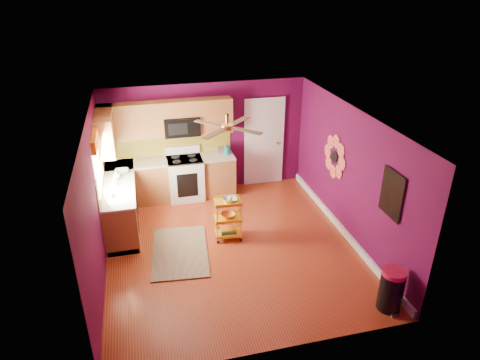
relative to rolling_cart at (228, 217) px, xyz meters
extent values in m
plane|color=maroon|center=(-0.02, -0.32, -0.46)|extent=(5.00, 5.00, 0.00)
cube|color=#500939|center=(-0.02, 2.18, 0.79)|extent=(4.50, 0.04, 2.50)
cube|color=#500939|center=(-0.02, -2.82, 0.79)|extent=(4.50, 0.04, 2.50)
cube|color=#500939|center=(-2.27, -0.32, 0.79)|extent=(0.04, 5.00, 2.50)
cube|color=#500939|center=(2.23, -0.32, 0.79)|extent=(0.04, 5.00, 2.50)
cube|color=silver|center=(-0.02, -0.32, 2.04)|extent=(4.50, 5.00, 0.04)
cube|color=white|center=(2.20, -0.32, -0.39)|extent=(0.05, 4.90, 0.14)
cube|color=brown|center=(-1.97, 1.03, -0.01)|extent=(0.60, 2.30, 0.90)
cube|color=brown|center=(-0.87, 1.88, -0.01)|extent=(2.80, 0.60, 0.90)
cube|color=beige|center=(-1.97, 1.03, 0.46)|extent=(0.63, 2.30, 0.04)
cube|color=beige|center=(-0.87, 1.88, 0.46)|extent=(2.80, 0.63, 0.04)
cube|color=black|center=(-1.97, 1.03, -0.41)|extent=(0.54, 2.30, 0.10)
cube|color=black|center=(-0.87, 1.88, -0.41)|extent=(2.80, 0.54, 0.10)
cube|color=white|center=(-0.57, 1.85, 0.00)|extent=(0.76, 0.66, 0.92)
cube|color=black|center=(-0.57, 1.85, 0.47)|extent=(0.76, 0.62, 0.03)
cube|color=white|center=(-0.57, 2.13, 0.58)|extent=(0.76, 0.06, 0.18)
cube|color=black|center=(-0.57, 1.53, -0.01)|extent=(0.45, 0.02, 0.55)
cube|color=brown|center=(-1.61, 2.02, 1.37)|extent=(1.32, 0.33, 0.75)
cube|color=brown|center=(0.17, 2.02, 1.37)|extent=(0.72, 0.33, 0.75)
cube|color=brown|center=(-0.57, 2.02, 1.57)|extent=(0.76, 0.33, 0.34)
cube|color=brown|center=(-2.10, 1.53, 1.37)|extent=(0.33, 1.30, 0.75)
cube|color=black|center=(-0.57, 1.98, 1.19)|extent=(0.76, 0.38, 0.40)
cube|color=brown|center=(-0.87, 2.17, 0.74)|extent=(2.80, 0.01, 0.51)
cube|color=brown|center=(-2.26, 1.03, 0.74)|extent=(0.01, 2.30, 0.51)
cube|color=white|center=(-2.25, 0.73, 1.09)|extent=(0.03, 1.20, 1.00)
cube|color=orange|center=(-2.22, 0.73, 1.56)|extent=(0.08, 1.35, 0.22)
cube|color=white|center=(1.33, 2.16, 0.57)|extent=(0.85, 0.04, 2.05)
cube|color=white|center=(1.33, 2.14, 0.57)|extent=(0.95, 0.02, 2.15)
sphere|color=#BF8C3F|center=(1.65, 2.10, 0.54)|extent=(0.07, 0.07, 0.07)
cylinder|color=black|center=(2.21, 0.28, 0.89)|extent=(0.01, 0.24, 0.24)
cube|color=#17739A|center=(2.21, -1.72, 1.09)|extent=(0.03, 0.52, 0.72)
cube|color=black|center=(2.20, -1.72, 1.09)|extent=(0.01, 0.56, 0.76)
cylinder|color=#BF8C3F|center=(-0.02, -0.12, 1.96)|extent=(0.06, 0.06, 0.16)
cylinder|color=#BF8C3F|center=(-0.02, -0.12, 1.82)|extent=(0.20, 0.20, 0.08)
cube|color=#4C2D19|center=(0.25, 0.15, 1.82)|extent=(0.47, 0.47, 0.01)
cube|color=#4C2D19|center=(-0.29, 0.15, 1.82)|extent=(0.47, 0.47, 0.01)
cube|color=#4C2D19|center=(-0.29, -0.38, 1.82)|extent=(0.47, 0.47, 0.01)
cube|color=#4C2D19|center=(0.25, -0.38, 1.82)|extent=(0.47, 0.47, 0.01)
cube|color=black|center=(-0.97, -0.25, -0.45)|extent=(1.15, 1.71, 0.02)
cylinder|color=yellow|center=(-0.24, -0.14, -0.04)|extent=(0.02, 0.02, 0.76)
cylinder|color=yellow|center=(0.20, -0.17, -0.04)|extent=(0.02, 0.02, 0.76)
cylinder|color=yellow|center=(-0.22, 0.17, -0.04)|extent=(0.02, 0.02, 0.76)
cylinder|color=yellow|center=(0.22, 0.14, -0.04)|extent=(0.02, 0.02, 0.76)
sphere|color=black|center=(-0.24, -0.14, -0.43)|extent=(0.05, 0.05, 0.05)
sphere|color=black|center=(0.20, -0.17, -0.43)|extent=(0.05, 0.05, 0.05)
sphere|color=black|center=(-0.22, 0.17, -0.43)|extent=(0.05, 0.05, 0.05)
sphere|color=black|center=(0.22, 0.14, -0.43)|extent=(0.05, 0.05, 0.05)
cube|color=yellow|center=(-0.01, 0.00, 0.32)|extent=(0.52, 0.39, 0.03)
cube|color=yellow|center=(-0.01, 0.00, -0.03)|extent=(0.52, 0.39, 0.03)
cube|color=yellow|center=(-0.01, 0.00, -0.35)|extent=(0.52, 0.39, 0.03)
imported|color=beige|center=(0.04, 0.00, 0.37)|extent=(0.29, 0.29, 0.07)
sphere|color=yellow|center=(0.04, 0.00, 0.39)|extent=(0.09, 0.09, 0.09)
imported|color=orange|center=(-0.01, 0.00, 0.03)|extent=(0.30, 0.30, 0.09)
cube|color=navy|center=(-0.01, 0.00, -0.32)|extent=(0.30, 0.23, 0.04)
cube|color=#267233|center=(-0.01, 0.00, -0.29)|extent=(0.30, 0.23, 0.03)
cube|color=orange|center=(-0.01, 0.00, -0.26)|extent=(0.30, 0.23, 0.03)
cylinder|color=black|center=(1.95, -2.45, -0.15)|extent=(0.37, 0.37, 0.62)
cylinder|color=#BA1A42|center=(1.95, -2.45, 0.20)|extent=(0.36, 0.36, 0.07)
cube|color=beige|center=(1.95, -2.63, -0.44)|extent=(0.13, 0.07, 0.03)
cylinder|color=teal|center=(0.38, 1.92, 0.56)|extent=(0.18, 0.18, 0.16)
sphere|color=teal|center=(0.38, 1.92, 0.66)|extent=(0.06, 0.06, 0.06)
cube|color=beige|center=(0.28, 1.92, 0.57)|extent=(0.22, 0.15, 0.18)
imported|color=#EA3F72|center=(-2.02, 0.85, 0.57)|extent=(0.08, 0.08, 0.17)
imported|color=white|center=(-1.99, 1.16, 0.57)|extent=(0.15, 0.15, 0.19)
imported|color=white|center=(-1.89, 1.43, 0.51)|extent=(0.27, 0.27, 0.07)
imported|color=white|center=(-2.08, 0.42, 0.53)|extent=(0.13, 0.13, 0.10)
camera|label=1|loc=(-1.45, -6.78, 4.15)|focal=32.00mm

